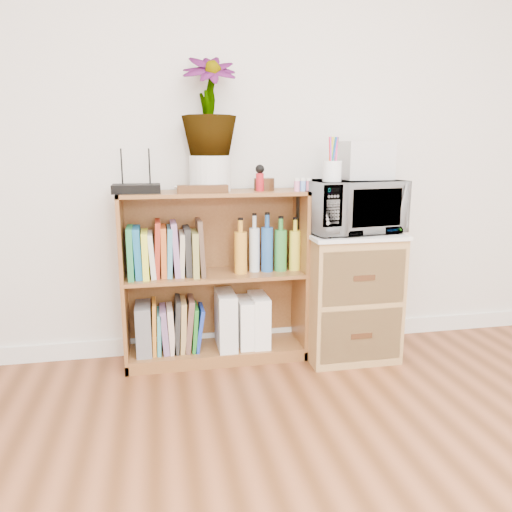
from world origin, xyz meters
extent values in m
cube|color=white|center=(0.00, 2.24, 0.05)|extent=(4.00, 0.02, 0.10)
cube|color=brown|center=(-0.35, 2.10, 0.47)|extent=(1.00, 0.30, 0.95)
cube|color=#9E7542|center=(0.40, 2.02, 0.35)|extent=(0.50, 0.45, 0.70)
imported|color=silver|center=(0.40, 2.02, 0.86)|extent=(0.56, 0.42, 0.28)
cylinder|color=white|center=(0.25, 1.92, 1.06)|extent=(0.10, 0.10, 0.11)
cube|color=silver|center=(0.50, 2.07, 1.11)|extent=(0.26, 0.22, 0.21)
cube|color=black|center=(-0.75, 2.08, 0.97)|extent=(0.24, 0.16, 0.04)
imported|color=white|center=(-0.49, 2.07, 0.97)|extent=(0.13, 0.13, 0.03)
cylinder|color=silver|center=(-0.36, 2.12, 1.04)|extent=(0.22, 0.22, 0.19)
imported|color=#437B31|center=(-0.36, 2.12, 1.39)|extent=(0.28, 0.28, 0.51)
cube|color=#381E0F|center=(-0.42, 2.00, 0.97)|extent=(0.26, 0.06, 0.04)
cylinder|color=#A3141D|center=(-0.11, 2.06, 1.00)|extent=(0.04, 0.04, 0.09)
cylinder|color=#331B0D|center=(-0.07, 2.11, 0.98)|extent=(0.11, 0.11, 0.06)
cube|color=#D77784|center=(0.12, 2.01, 0.98)|extent=(0.10, 0.04, 0.05)
cube|color=slate|center=(-0.75, 2.10, 0.21)|extent=(0.08, 0.22, 0.27)
cube|color=silver|center=(-0.29, 2.09, 0.23)|extent=(0.10, 0.25, 0.32)
cube|color=white|center=(-0.18, 2.09, 0.21)|extent=(0.09, 0.22, 0.27)
cube|color=white|center=(-0.10, 2.09, 0.22)|extent=(0.09, 0.23, 0.29)
cube|color=#228246|center=(-0.79, 2.10, 0.64)|extent=(0.03, 0.20, 0.27)
cube|color=#19639A|center=(-0.76, 2.10, 0.63)|extent=(0.04, 0.20, 0.27)
cube|color=yellow|center=(-0.72, 2.10, 0.62)|extent=(0.03, 0.20, 0.25)
cube|color=silver|center=(-0.69, 2.10, 0.62)|extent=(0.04, 0.20, 0.24)
cube|color=maroon|center=(-0.66, 2.10, 0.65)|extent=(0.04, 0.20, 0.30)
cube|color=#CA5B23|center=(-0.62, 2.10, 0.63)|extent=(0.03, 0.20, 0.27)
cube|color=teal|center=(-0.59, 2.10, 0.63)|extent=(0.04, 0.20, 0.27)
cube|color=#8F6699|center=(-0.56, 2.10, 0.65)|extent=(0.04, 0.20, 0.29)
cube|color=#C4B898|center=(-0.53, 2.10, 0.62)|extent=(0.04, 0.20, 0.23)
cube|color=#292929|center=(-0.50, 2.10, 0.63)|extent=(0.04, 0.20, 0.26)
cube|color=olive|center=(-0.46, 2.10, 0.62)|extent=(0.03, 0.20, 0.24)
cube|color=brown|center=(-0.43, 2.10, 0.65)|extent=(0.04, 0.20, 0.30)
cylinder|color=orange|center=(-0.21, 2.10, 0.65)|extent=(0.07, 0.07, 0.30)
cylinder|color=silver|center=(-0.13, 2.10, 0.66)|extent=(0.06, 0.06, 0.31)
cylinder|color=#2359A7|center=(-0.06, 2.10, 0.66)|extent=(0.07, 0.07, 0.32)
cylinder|color=#338D39|center=(0.02, 2.10, 0.65)|extent=(0.07, 0.07, 0.30)
cylinder|color=yellow|center=(0.10, 2.10, 0.64)|extent=(0.06, 0.06, 0.29)
cylinder|color=#A7B3BA|center=(0.18, 2.10, 0.65)|extent=(0.06, 0.06, 0.29)
cube|color=orange|center=(-0.69, 2.10, 0.21)|extent=(0.03, 0.19, 0.29)
cube|color=teal|center=(-0.67, 2.10, 0.18)|extent=(0.03, 0.19, 0.23)
cube|color=slate|center=(-0.64, 2.10, 0.19)|extent=(0.05, 0.19, 0.25)
cube|color=beige|center=(-0.60, 2.10, 0.20)|extent=(0.04, 0.19, 0.25)
cube|color=#272727|center=(-0.57, 2.10, 0.22)|extent=(0.05, 0.19, 0.30)
cube|color=tan|center=(-0.53, 2.10, 0.21)|extent=(0.04, 0.19, 0.29)
cube|color=brown|center=(-0.50, 2.10, 0.22)|extent=(0.06, 0.19, 0.30)
cube|color=#1F7623|center=(-0.47, 2.10, 0.19)|extent=(0.04, 0.19, 0.25)
cube|color=#1C37A9|center=(-0.45, 2.10, 0.19)|extent=(0.06, 0.19, 0.24)
camera|label=1|loc=(-0.65, -0.56, 1.18)|focal=35.00mm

